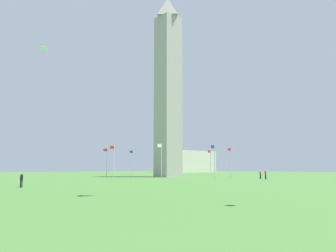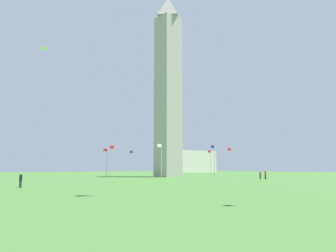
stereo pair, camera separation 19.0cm
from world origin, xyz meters
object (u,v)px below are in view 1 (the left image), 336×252
object	(u,v)px
flagpole_ne	(161,159)
flagpole_e	(214,160)
flagpole_sw	(172,162)
kite_white_diamond	(44,49)
flagpole_n	(114,160)
flagpole_nw	(107,161)
person_red_shirt	(266,175)
distant_building	(185,162)
obelisk_monument	(168,84)
flagpole_se	(231,161)
flagpole_w	(133,162)
person_purple_shirt	(260,175)
flagpole_s	(211,162)
person_black_shirt	(21,180)

from	to	relation	value
flagpole_ne	flagpole_e	xyz separation A→B (m)	(-10.83, 4.49, 0.00)
flagpole_sw	kite_white_diamond	size ratio (longest dim) A/B	3.21
flagpole_ne	kite_white_diamond	distance (m)	36.11
flagpole_n	flagpole_sw	xyz separation A→B (m)	(-26.15, -10.83, 0.00)
flagpole_nw	person_red_shirt	xyz separation A→B (m)	(-14.19, 36.33, -3.08)
flagpole_ne	flagpole_sw	distance (m)	30.64
person_red_shirt	distant_building	xyz separation A→B (m)	(-59.57, -86.71, 4.41)
obelisk_monument	flagpole_ne	distance (m)	24.58
distant_building	flagpole_nw	bearing A→B (deg)	34.33
flagpole_e	flagpole_sw	distance (m)	28.31
flagpole_n	flagpole_se	bearing A→B (deg)	157.50
flagpole_e	distant_building	world-z (taller)	distant_building
flagpole_w	distant_building	world-z (taller)	distant_building
flagpole_n	flagpole_ne	xyz separation A→B (m)	(-4.49, 10.83, 0.00)
flagpole_n	person_red_shirt	world-z (taller)	flagpole_n
flagpole_e	person_purple_shirt	size ratio (longest dim) A/B	4.21
flagpole_n	flagpole_nw	size ratio (longest dim) A/B	1.00
flagpole_ne	person_red_shirt	bearing A→B (deg)	134.04
flagpole_nw	flagpole_sw	bearing A→B (deg)	180.00
obelisk_monument	kite_white_diamond	distance (m)	30.24
flagpole_s	obelisk_monument	bearing A→B (deg)	-0.00
flagpole_n	kite_white_diamond	size ratio (longest dim) A/B	3.21
flagpole_s	flagpole_sw	xyz separation A→B (m)	(4.49, -10.83, 0.00)
flagpole_w	person_red_shirt	world-z (taller)	flagpole_w
flagpole_w	flagpole_se	bearing A→B (deg)	112.50
flagpole_se	distant_building	bearing A→B (deg)	-125.87
obelisk_monument	person_red_shirt	xyz separation A→B (m)	(-3.29, 25.50, -22.27)
person_red_shirt	kite_white_diamond	bearing A→B (deg)	68.51
flagpole_w	distant_building	size ratio (longest dim) A/B	0.26
obelisk_monument	flagpole_sw	bearing A→B (deg)	-134.82
flagpole_s	person_red_shirt	bearing A→B (deg)	64.86
flagpole_e	flagpole_s	xyz separation A→B (m)	(-15.32, -15.32, 0.00)
flagpole_w	person_black_shirt	world-z (taller)	flagpole_w
flagpole_sw	person_black_shirt	distance (m)	63.65
flagpole_ne	flagpole_nw	world-z (taller)	same
distant_building	flagpole_e	bearing A→B (deg)	50.57
flagpole_se	kite_white_diamond	bearing A→B (deg)	-27.02
obelisk_monument	flagpole_s	world-z (taller)	obelisk_monument
flagpole_w	distant_building	xyz separation A→B (m)	(-62.93, -45.89, 1.33)
obelisk_monument	flagpole_n	distance (m)	24.60
flagpole_n	flagpole_w	xyz separation A→B (m)	(-15.32, -15.32, 0.00)
person_purple_shirt	kite_white_diamond	world-z (taller)	kite_white_diamond
flagpole_n	flagpole_se	distance (m)	28.31
flagpole_se	flagpole_nw	size ratio (longest dim) A/B	1.00
flagpole_nw	person_black_shirt	bearing A→B (deg)	48.69
flagpole_ne	distant_building	size ratio (longest dim) A/B	0.26
flagpole_se	flagpole_w	world-z (taller)	same
person_red_shirt	kite_white_diamond	size ratio (longest dim) A/B	0.77
flagpole_e	flagpole_sw	size ratio (longest dim) A/B	1.00
flagpole_ne	flagpole_n	bearing A→B (deg)	-67.50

